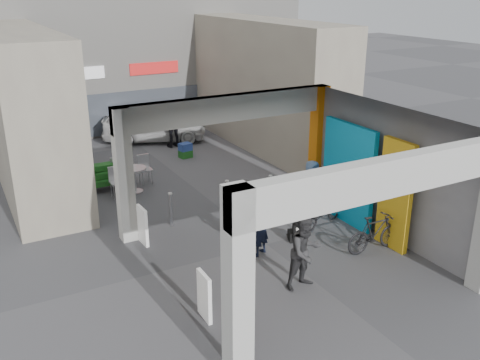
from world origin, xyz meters
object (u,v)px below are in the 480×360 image
border_collie (296,232)px  white_van (154,124)px  man_with_dog (260,225)px  bicycle_rear (375,233)px  bicycle_front (323,211)px  man_crates (173,124)px  cafe_set (128,179)px  man_elderly (311,185)px  produce_stand (109,179)px  man_back_turned (305,252)px

border_collie → white_van: 10.64m
border_collie → man_with_dog: (-1.16, -0.14, 0.52)m
bicycle_rear → border_collie: bearing=49.5°
bicycle_front → bicycle_rear: bicycle_rear is taller
man_crates → bicycle_front: man_crates is taller
cafe_set → man_elderly: bearing=-44.0°
man_with_dog → man_crates: bearing=-126.5°
produce_stand → man_back_turned: man_back_turned is taller
produce_stand → border_collie: produce_stand is taller
cafe_set → bicycle_front: size_ratio=0.95×
bicycle_rear → white_van: (-1.36, 11.98, 0.24)m
produce_stand → man_with_dog: (2.01, -6.19, 0.48)m
bicycle_rear → white_van: 12.06m
cafe_set → white_van: (2.70, 4.93, 0.38)m
man_back_turned → bicycle_rear: 2.57m
cafe_set → white_van: white_van is taller
man_with_dog → bicycle_front: (2.36, 0.59, -0.36)m
bicycle_rear → man_with_dog: bearing=67.7°
cafe_set → man_back_turned: bearing=-78.3°
cafe_set → bicycle_rear: bicycle_rear is taller
cafe_set → man_with_dog: 6.04m
cafe_set → man_crates: size_ratio=0.82×
cafe_set → bicycle_front: bearing=-54.0°
man_crates → white_van: bearing=-80.8°
man_with_dog → produce_stand: bearing=-98.9°
cafe_set → man_with_dog: size_ratio=0.99×
border_collie → man_with_dog: size_ratio=0.44×
man_with_dog → bicycle_rear: man_with_dog is taller
cafe_set → produce_stand: bearing=148.5°
man_crates → bicycle_front: size_ratio=1.15×
border_collie → man_crates: (0.45, 9.41, 0.69)m
produce_stand → white_van: size_ratio=0.29×
man_crates → white_van: man_crates is taller
man_with_dog → white_van: size_ratio=0.38×
white_van → border_collie: bearing=-158.3°
white_van → man_with_dog: bearing=-164.4°
border_collie → bicycle_front: size_ratio=0.42×
bicycle_rear → cafe_set: bearing=32.6°
produce_stand → man_crates: (3.63, 3.37, 0.64)m
produce_stand → border_collie: 6.83m
produce_stand → man_with_dog: man_with_dog is taller
man_elderly → man_crates: size_ratio=0.77×
produce_stand → bicycle_front: size_ratio=0.74×
man_elderly → bicycle_rear: (-0.19, -2.96, -0.26)m
produce_stand → bicycle_rear: bearing=-51.6°
white_van → bicycle_rear: bearing=-151.4°
white_van → man_crates: bearing=-140.9°
man_with_dog → border_collie: bearing=159.9°
man_elderly → white_van: size_ratio=0.35×
man_crates → border_collie: bearing=79.5°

